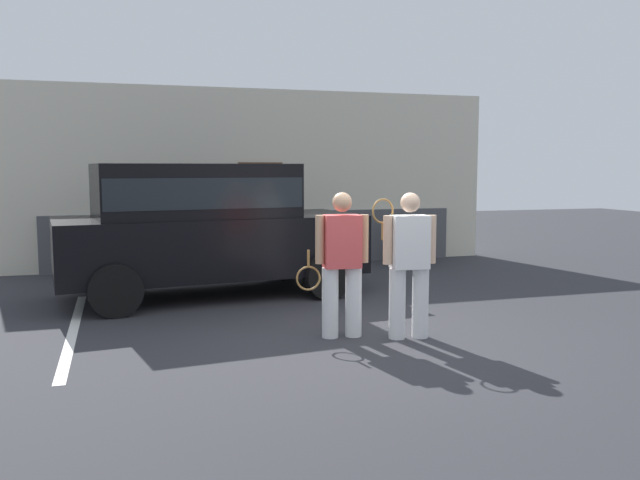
# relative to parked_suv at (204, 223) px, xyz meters

# --- Properties ---
(ground_plane) EXTENTS (40.00, 40.00, 0.00)m
(ground_plane) POSITION_rel_parked_suv_xyz_m (1.50, -3.20, -1.15)
(ground_plane) COLOR #2D2D33
(parking_stripe_0) EXTENTS (0.12, 4.40, 0.01)m
(parking_stripe_0) POSITION_rel_parked_suv_xyz_m (-1.84, -1.70, -1.14)
(parking_stripe_0) COLOR silver
(parking_stripe_0) RESTS_ON ground_plane
(house_frontage) EXTENTS (10.00, 0.40, 3.57)m
(house_frontage) POSITION_rel_parked_suv_xyz_m (1.50, 3.15, 0.54)
(house_frontage) COLOR beige
(house_frontage) RESTS_ON ground_plane
(parked_suv) EXTENTS (4.78, 2.56, 2.05)m
(parked_suv) POSITION_rel_parked_suv_xyz_m (0.00, 0.00, 0.00)
(parked_suv) COLOR black
(parked_suv) RESTS_ON ground_plane
(tennis_player_man) EXTENTS (0.89, 0.30, 1.71)m
(tennis_player_man) POSITION_rel_parked_suv_xyz_m (1.22, -2.97, -0.26)
(tennis_player_man) COLOR white
(tennis_player_man) RESTS_ON ground_plane
(tennis_player_woman) EXTENTS (0.77, 0.31, 1.71)m
(tennis_player_woman) POSITION_rel_parked_suv_xyz_m (1.96, -3.25, -0.25)
(tennis_player_woman) COLOR white
(tennis_player_woman) RESTS_ON ground_plane
(potted_plant_by_porch) EXTENTS (0.68, 0.68, 0.89)m
(potted_plant_by_porch) POSITION_rel_parked_suv_xyz_m (4.42, 2.01, -0.65)
(potted_plant_by_porch) COLOR brown
(potted_plant_by_porch) RESTS_ON ground_plane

